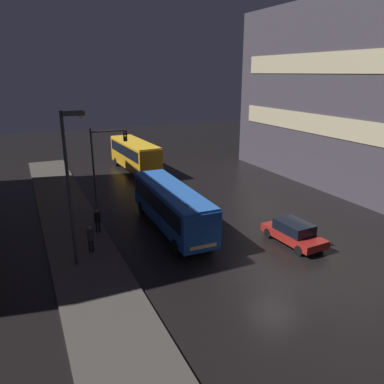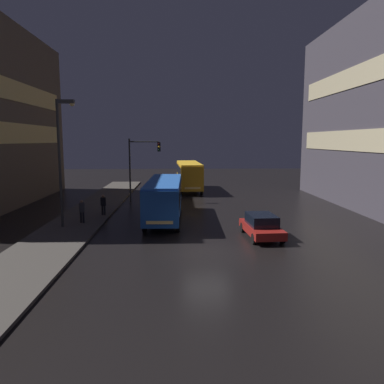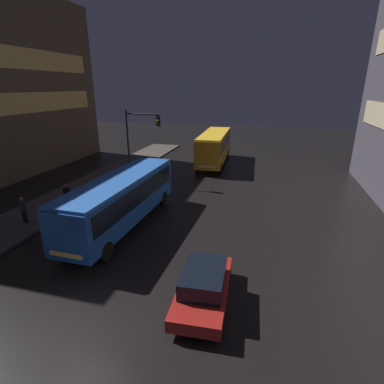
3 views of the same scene
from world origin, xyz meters
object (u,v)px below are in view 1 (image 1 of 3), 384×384
object	(u,v)px
pedestrian_mid	(90,237)
bus_near	(171,204)
car_taxi	(294,232)
traffic_light_main	(105,152)
pedestrian_near	(97,219)
bus_far	(135,153)
street_lamp_sidewalk	(71,168)

from	to	relation	value
pedestrian_mid	bus_near	bearing A→B (deg)	38.41
bus_near	car_taxi	distance (m)	8.41
bus_near	traffic_light_main	size ratio (longest dim) A/B	1.69
car_taxi	traffic_light_main	world-z (taller)	traffic_light_main
traffic_light_main	pedestrian_near	bearing A→B (deg)	-107.89
traffic_light_main	bus_near	bearing A→B (deg)	-72.77
bus_far	pedestrian_mid	bearing A→B (deg)	62.77
car_taxi	pedestrian_mid	xyz separation A→B (m)	(-12.16, 3.99, 0.40)
car_taxi	traffic_light_main	xyz separation A→B (m)	(-8.89, 13.93, 3.44)
bus_far	pedestrian_mid	xyz separation A→B (m)	(-8.25, -18.18, -0.94)
traffic_light_main	car_taxi	bearing A→B (deg)	-57.45
bus_near	car_taxi	xyz separation A→B (m)	(6.27, -5.49, -1.14)
car_taxi	pedestrian_near	world-z (taller)	pedestrian_near
car_taxi	bus_far	bearing A→B (deg)	-83.42
bus_far	bus_near	bearing A→B (deg)	79.13
bus_near	pedestrian_mid	distance (m)	6.12
pedestrian_near	street_lamp_sidewalk	world-z (taller)	street_lamp_sidewalk
car_taxi	pedestrian_mid	size ratio (longest dim) A/B	2.63
bus_near	traffic_light_main	world-z (taller)	traffic_light_main
car_taxi	traffic_light_main	distance (m)	16.88
bus_far	traffic_light_main	bearing A→B (deg)	56.03
car_taxi	street_lamp_sidewalk	xyz separation A→B (m)	(-13.00, 2.85, 5.00)
bus_far	car_taxi	bearing A→B (deg)	97.19
pedestrian_mid	street_lamp_sidewalk	bearing A→B (deg)	-102.35
bus_far	street_lamp_sidewalk	bearing A→B (deg)	61.98
car_taxi	street_lamp_sidewalk	distance (m)	14.22
traffic_light_main	street_lamp_sidewalk	size ratio (longest dim) A/B	0.72
pedestrian_near	pedestrian_mid	distance (m)	2.99
pedestrian_mid	bus_far	bearing A→B (deg)	89.72
bus_far	pedestrian_mid	distance (m)	19.98
pedestrian_mid	traffic_light_main	bearing A→B (deg)	95.91
bus_far	traffic_light_main	world-z (taller)	traffic_light_main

